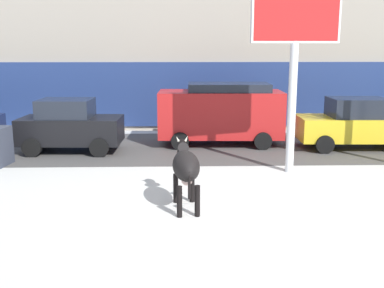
{
  "coord_description": "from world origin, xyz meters",
  "views": [
    {
      "loc": [
        -0.54,
        -9.11,
        3.62
      ],
      "look_at": [
        -0.19,
        2.91,
        1.1
      ],
      "focal_mm": 43.19,
      "sensor_mm": 36.0,
      "label": 1
    }
  ],
  "objects_px": {
    "cow_black": "(186,166)",
    "car_yellow_sedan": "(357,124)",
    "pedestrian_by_cars": "(245,112)",
    "car_black_hatchback": "(70,126)",
    "car_red_van": "(221,112)",
    "billboard": "(296,22)"
  },
  "relations": [
    {
      "from": "cow_black",
      "to": "car_yellow_sedan",
      "type": "distance_m",
      "value": 8.91
    },
    {
      "from": "cow_black",
      "to": "pedestrian_by_cars",
      "type": "distance_m",
      "value": 10.1
    },
    {
      "from": "cow_black",
      "to": "billboard",
      "type": "xyz_separation_m",
      "value": [
        3.13,
        3.09,
        3.32
      ]
    },
    {
      "from": "pedestrian_by_cars",
      "to": "car_red_van",
      "type": "bearing_deg",
      "value": -116.49
    },
    {
      "from": "car_black_hatchback",
      "to": "car_yellow_sedan",
      "type": "distance_m",
      "value": 10.29
    },
    {
      "from": "car_yellow_sedan",
      "to": "pedestrian_by_cars",
      "type": "bearing_deg",
      "value": 136.05
    },
    {
      "from": "cow_black",
      "to": "car_black_hatchback",
      "type": "height_order",
      "value": "car_black_hatchback"
    },
    {
      "from": "car_yellow_sedan",
      "to": "cow_black",
      "type": "bearing_deg",
      "value": -135.15
    },
    {
      "from": "billboard",
      "to": "car_black_hatchback",
      "type": "bearing_deg",
      "value": 157.51
    },
    {
      "from": "car_black_hatchback",
      "to": "pedestrian_by_cars",
      "type": "xyz_separation_m",
      "value": [
        6.72,
        3.69,
        -0.05
      ]
    },
    {
      "from": "billboard",
      "to": "car_black_hatchback",
      "type": "height_order",
      "value": "billboard"
    },
    {
      "from": "cow_black",
      "to": "car_black_hatchback",
      "type": "relative_size",
      "value": 0.54
    },
    {
      "from": "car_black_hatchback",
      "to": "car_red_van",
      "type": "distance_m",
      "value": 5.53
    },
    {
      "from": "car_black_hatchback",
      "to": "car_red_van",
      "type": "bearing_deg",
      "value": 11.16
    },
    {
      "from": "billboard",
      "to": "pedestrian_by_cars",
      "type": "height_order",
      "value": "billboard"
    },
    {
      "from": "cow_black",
      "to": "car_yellow_sedan",
      "type": "relative_size",
      "value": 0.45
    },
    {
      "from": "billboard",
      "to": "car_red_van",
      "type": "xyz_separation_m",
      "value": [
        -1.69,
        4.01,
        -3.07
      ]
    },
    {
      "from": "car_red_van",
      "to": "pedestrian_by_cars",
      "type": "height_order",
      "value": "car_red_van"
    },
    {
      "from": "car_yellow_sedan",
      "to": "pedestrian_by_cars",
      "type": "height_order",
      "value": "car_yellow_sedan"
    },
    {
      "from": "car_yellow_sedan",
      "to": "car_black_hatchback",
      "type": "bearing_deg",
      "value": -178.63
    },
    {
      "from": "billboard",
      "to": "car_black_hatchback",
      "type": "distance_m",
      "value": 8.4
    },
    {
      "from": "pedestrian_by_cars",
      "to": "car_yellow_sedan",
      "type": "bearing_deg",
      "value": -43.95
    }
  ]
}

